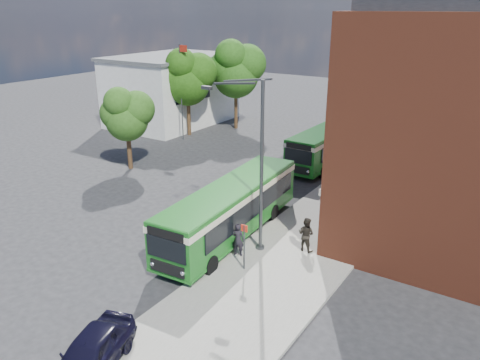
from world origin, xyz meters
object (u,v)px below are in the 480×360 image
Objects in this scene: bus_front at (231,206)px; parked_car at (91,354)px; bus_rear at (326,143)px; street_lamp at (255,164)px.

parked_car is (1.85, -11.45, -0.96)m from bus_front.
street_lamp is at bearing -80.35° from bus_rear.
bus_front is 1.20× the size of bus_rear.
street_lamp is 15.83m from bus_rear.
street_lamp is at bearing -17.68° from bus_front.
street_lamp reaches higher than parked_car.
street_lamp is 11.53m from parked_car.
bus_rear is 26.32m from parked_car.
street_lamp is 0.91× the size of bus_rear.
parked_car is at bearing -80.81° from bus_front.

